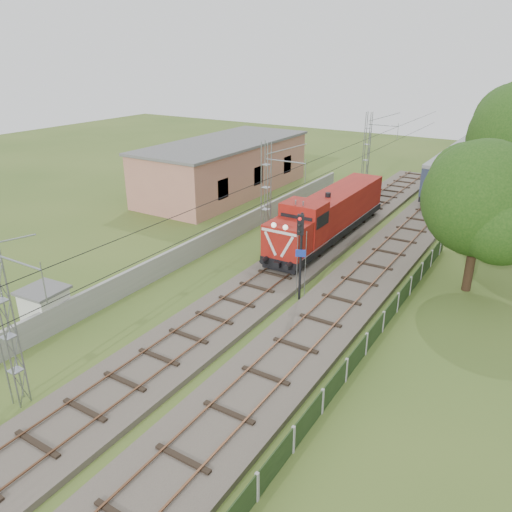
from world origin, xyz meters
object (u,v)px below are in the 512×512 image
Objects in this scene: locomotive at (329,215)px; signal_post at (301,242)px; coach_rake at (512,118)px; relay_hut at (45,308)px.

signal_post is (2.61, -9.98, 1.57)m from locomotive.
signal_post is (-2.39, -77.73, 1.21)m from coach_rake.
signal_post is at bearing 44.30° from relay_hut.
signal_post reaches higher than locomotive.
signal_post is 2.34× the size of relay_hut.
coach_rake is at bearing 88.24° from signal_post.
signal_post reaches higher than coach_rake.
signal_post is 14.22m from relay_hut.
locomotive reaches higher than relay_hut.
locomotive reaches higher than coach_rake.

